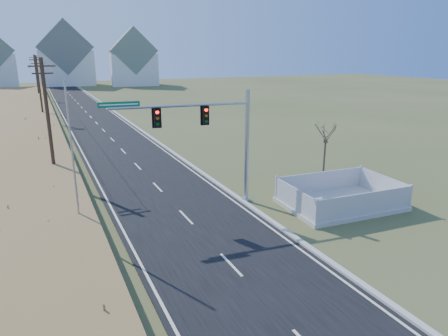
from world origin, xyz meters
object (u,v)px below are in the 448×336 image
fence_enclosure (340,201)px  open_sign (319,203)px  flagpole (75,178)px  bare_tree (326,132)px  traffic_signal_mast (219,136)px

fence_enclosure → open_sign: (-1.47, 0.27, 0.04)m
flagpole → bare_tree: size_ratio=1.73×
flagpole → fence_enclosure: bearing=-8.8°
fence_enclosure → flagpole: (-15.29, 2.36, 2.92)m
bare_tree → flagpole: bearing=-172.7°
bare_tree → fence_enclosure: bearing=-116.7°
flagpole → bare_tree: flagpole is taller
traffic_signal_mast → bare_tree: 9.25m
open_sign → bare_tree: size_ratio=0.14×
open_sign → bare_tree: bearing=48.3°
traffic_signal_mast → fence_enclosure: (6.83, -3.46, -4.11)m
open_sign → traffic_signal_mast: bearing=148.7°
fence_enclosure → flagpole: 15.75m
fence_enclosure → flagpole: bearing=174.6°
open_sign → flagpole: 14.27m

